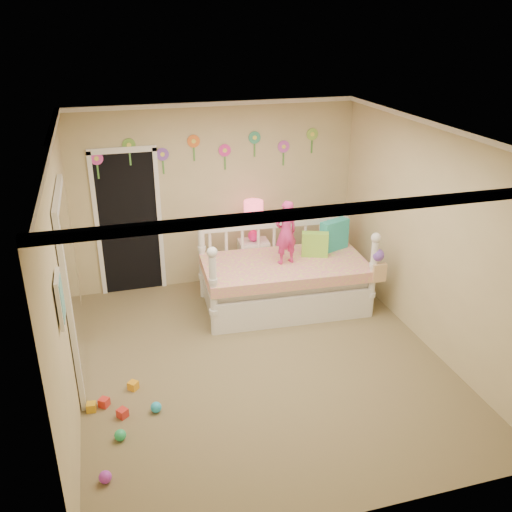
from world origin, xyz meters
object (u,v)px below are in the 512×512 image
object	(u,v)px
nightstand	(254,263)
table_lamp	(254,215)
daybed	(284,266)
child	(286,232)

from	to	relation	value
nightstand	table_lamp	world-z (taller)	table_lamp
daybed	nightstand	bearing A→B (deg)	110.37
nightstand	table_lamp	xyz separation A→B (m)	(0.00, 0.00, 0.74)
table_lamp	daybed	bearing A→B (deg)	-72.88
child	table_lamp	distance (m)	0.79
child	table_lamp	world-z (taller)	child
child	nightstand	size ratio (longest dim) A/B	1.23
nightstand	table_lamp	bearing A→B (deg)	93.80
child	daybed	bearing A→B (deg)	-106.92
child	nightstand	distance (m)	1.08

